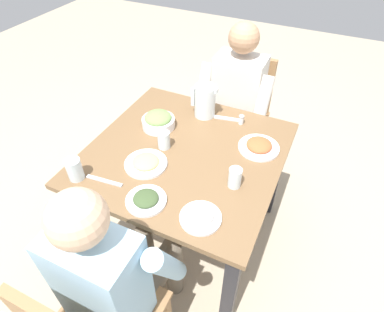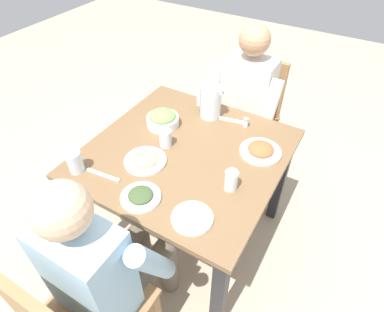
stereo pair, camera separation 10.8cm
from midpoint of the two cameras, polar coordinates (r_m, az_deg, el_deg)
The scene contains 17 objects.
ground_plane at distance 2.22m, azimuth -2.39°, elevation -13.58°, with size 8.00×8.00×0.00m, color tan.
dining_table at distance 1.74m, azimuth -2.97°, elevation -1.96°, with size 0.97×0.97×0.73m.
chair_near at distance 2.43m, azimuth 7.30°, elevation 8.25°, with size 0.40×0.40×0.87m.
diner_near at distance 2.19m, azimuth 5.82°, elevation 8.74°, with size 0.48×0.53×1.16m.
diner_far at distance 1.41m, azimuth -15.27°, elevation -18.65°, with size 0.48×0.53×1.16m.
water_pitcher at distance 1.86m, azimuth 0.62°, elevation 9.70°, with size 0.16×0.12×0.19m.
salad_bowl at distance 1.81m, azimuth -7.71°, elevation 6.19°, with size 0.18×0.18×0.09m.
plate_yoghurt at distance 1.35m, azimuth -0.79°, elevation -10.72°, with size 0.18×0.18×0.05m.
plate_dolmas at distance 1.44m, azimuth -10.32°, elevation -7.66°, with size 0.18×0.18×0.04m.
plate_fries at distance 1.60m, azimuth -10.13°, elevation -1.23°, with size 0.21×0.21×0.04m.
plate_rice_curry at distance 1.69m, azimuth 10.02°, elevation 1.70°, with size 0.21×0.21×0.05m.
water_glass_near_left at distance 1.60m, azimuth -21.96°, elevation -2.25°, with size 0.07×0.07×0.11m, color silver.
water_glass_far_right at distance 1.46m, azimuth 5.53°, elevation -3.92°, with size 0.06×0.06×0.10m, color silver.
water_glass_by_pitcher at distance 1.67m, azimuth -6.87°, elevation 2.82°, with size 0.06×0.06×0.10m, color silver.
salt_shaker at distance 1.84m, azimuth 7.07°, elevation 6.38°, with size 0.03×0.03×0.05m.
fork_near at distance 1.88m, azimuth 4.88°, elevation 6.55°, with size 0.17×0.03×0.01m, color silver.
knife_near at distance 1.57m, azimuth -17.20°, elevation -4.28°, with size 0.18×0.02×0.01m, color silver.
Camera 1 is at (-0.56, 1.11, 1.83)m, focal length 30.06 mm.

